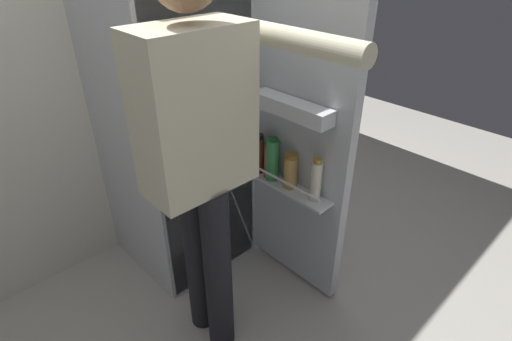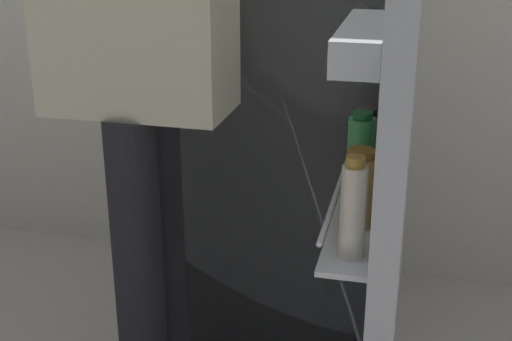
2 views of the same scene
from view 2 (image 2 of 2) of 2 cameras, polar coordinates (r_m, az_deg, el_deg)
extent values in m
cube|color=silver|center=(2.13, 3.35, 9.59)|extent=(0.60, 0.63, 1.75)
cube|color=white|center=(1.83, 1.61, 7.75)|extent=(0.56, 0.01, 1.71)
cube|color=white|center=(1.89, 1.88, 5.94)|extent=(0.52, 0.09, 0.01)
cube|color=silver|center=(1.52, 11.50, 4.34)|extent=(0.06, 0.58, 1.68)
cube|color=white|center=(1.61, 7.96, -4.37)|extent=(0.11, 0.49, 0.01)
cylinder|color=silver|center=(1.59, 6.39, -2.23)|extent=(0.01, 0.47, 0.01)
cube|color=white|center=(1.48, 8.76, 10.29)|extent=(0.09, 0.42, 0.07)
cylinder|color=tan|center=(1.57, 8.36, -1.70)|extent=(0.07, 0.07, 0.16)
cylinder|color=#996623|center=(1.54, 8.53, 1.36)|extent=(0.06, 0.06, 0.02)
cylinder|color=#DB4C47|center=(1.70, 8.68, 0.18)|extent=(0.06, 0.06, 0.17)
cylinder|color=#B22D28|center=(1.66, 8.85, 3.16)|extent=(0.04, 0.04, 0.02)
cylinder|color=#EDE5CC|center=(1.42, 7.83, -3.37)|extent=(0.05, 0.05, 0.19)
cylinder|color=#B78933|center=(1.38, 8.05, 0.72)|extent=(0.04, 0.04, 0.02)
cylinder|color=green|center=(1.66, 8.41, 0.64)|extent=(0.06, 0.06, 0.21)
cylinder|color=#195B28|center=(1.63, 8.63, 4.45)|extent=(0.05, 0.05, 0.02)
cylinder|color=brown|center=(1.76, 8.76, 1.41)|extent=(0.06, 0.06, 0.19)
cylinder|color=black|center=(1.73, 8.95, 4.68)|extent=(0.05, 0.05, 0.02)
cylinder|color=red|center=(1.87, 2.85, 7.54)|extent=(0.09, 0.09, 0.10)
cylinder|color=black|center=(1.87, -7.59, -7.00)|extent=(0.12, 0.12, 0.84)
cylinder|color=black|center=(1.75, -9.38, -9.19)|extent=(0.12, 0.12, 0.84)
camera|label=1|loc=(1.47, -68.54, 24.22)|focal=28.04mm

